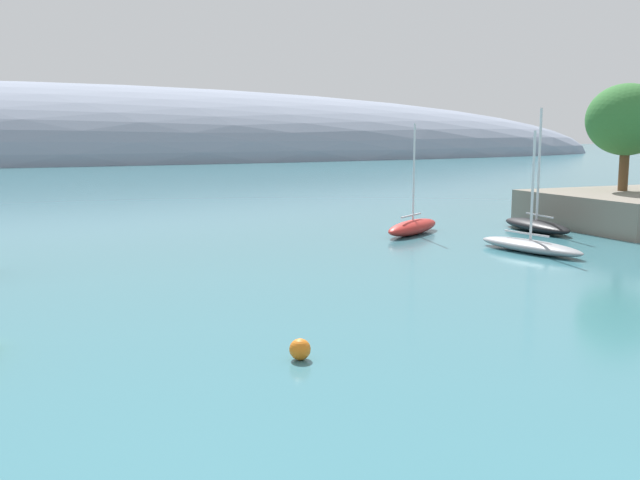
# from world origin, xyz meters

# --- Properties ---
(shore_outcrop) EXTENTS (13.97, 12.53, 2.49)m
(shore_outcrop) POSITION_xyz_m (31.86, 33.98, 1.24)
(shore_outcrop) COLOR gray
(shore_outcrop) RESTS_ON ground
(tree_clump_shore) EXTENTS (6.05, 6.05, 8.16)m
(tree_clump_shore) POSITION_xyz_m (31.93, 35.88, 7.89)
(tree_clump_shore) COLOR brown
(tree_clump_shore) RESTS_ON shore_outcrop
(sailboat_grey_near_shore) EXTENTS (3.16, 7.50, 7.09)m
(sailboat_grey_near_shore) POSITION_xyz_m (16.30, 27.51, 0.42)
(sailboat_grey_near_shore) COLOR gray
(sailboat_grey_near_shore) RESTS_ON water
(sailboat_red_mid_mooring) EXTENTS (6.49, 5.14, 7.56)m
(sailboat_red_mid_mooring) POSITION_xyz_m (13.83, 36.77, 0.54)
(sailboat_red_mid_mooring) COLOR red
(sailboat_red_mid_mooring) RESTS_ON water
(sailboat_black_end_of_line) EXTENTS (2.88, 7.35, 8.65)m
(sailboat_black_end_of_line) POSITION_xyz_m (22.60, 34.52, 0.50)
(sailboat_black_end_of_line) COLOR black
(sailboat_black_end_of_line) RESTS_ON water
(mooring_buoy_orange) EXTENTS (0.67, 0.67, 0.67)m
(mooring_buoy_orange) POSITION_xyz_m (-3.64, 14.09, 0.34)
(mooring_buoy_orange) COLOR orange
(mooring_buoy_orange) RESTS_ON water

